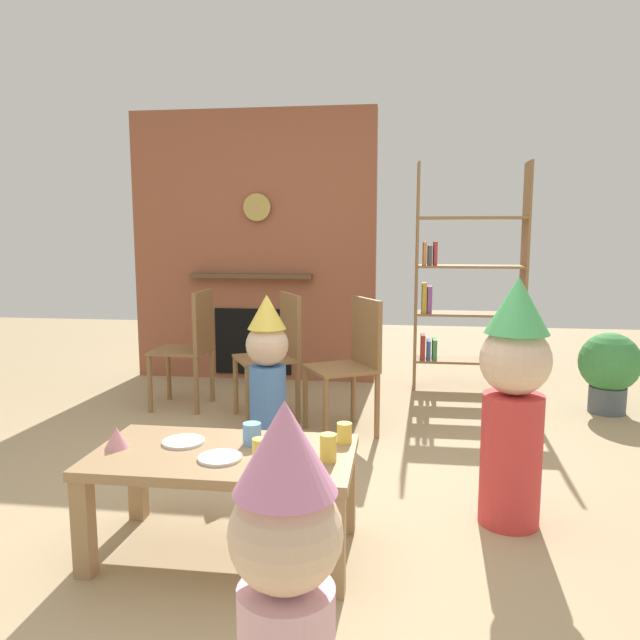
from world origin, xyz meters
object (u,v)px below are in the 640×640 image
(coffee_table, at_px, (224,469))
(child_in_pink, at_px, (514,396))
(birthday_cake_slice, at_px, (117,437))
(paper_plate_rear, at_px, (184,442))
(potted_plant_tall, at_px, (609,367))
(paper_cup_near_right, at_px, (252,434))
(dining_chair_right, at_px, (353,357))
(paper_cup_center, at_px, (344,433))
(dining_chair_middle, at_px, (278,348))
(paper_plate_front, at_px, (220,458))
(bookshelf, at_px, (461,288))
(child_by_the_chairs, at_px, (267,367))
(child_with_cone_hat, at_px, (286,591))
(paper_cup_far_left, at_px, (260,451))
(dining_chair_left, at_px, (192,342))
(paper_cup_near_left, at_px, (328,448))

(coffee_table, distance_m, child_in_pink, 1.31)
(birthday_cake_slice, relative_size, child_in_pink, 0.09)
(birthday_cake_slice, bearing_deg, paper_plate_rear, 19.65)
(coffee_table, xyz_separation_m, potted_plant_tall, (2.25, 2.31, -0.02))
(paper_cup_near_right, height_order, dining_chair_right, dining_chair_right)
(coffee_table, distance_m, paper_cup_near_right, 0.18)
(paper_cup_center, bearing_deg, dining_chair_middle, 110.44)
(coffee_table, xyz_separation_m, paper_plate_front, (0.01, -0.08, 0.08))
(paper_cup_near_right, distance_m, dining_chair_right, 1.55)
(dining_chair_right, bearing_deg, bookshelf, -152.64)
(paper_cup_center, bearing_deg, child_by_the_chairs, 117.57)
(coffee_table, bearing_deg, child_with_cone_hat, -66.11)
(paper_cup_center, xyz_separation_m, paper_cup_far_left, (-0.30, -0.27, 0.01))
(child_with_cone_hat, relative_size, dining_chair_left, 1.06)
(dining_chair_right, bearing_deg, coffee_table, 46.16)
(child_with_cone_hat, bearing_deg, dining_chair_left, -0.88)
(paper_plate_front, height_order, birthday_cake_slice, birthday_cake_slice)
(child_with_cone_hat, relative_size, dining_chair_right, 1.06)
(paper_cup_far_left, xyz_separation_m, dining_chair_right, (0.23, 1.72, 0.03))
(bookshelf, bearing_deg, paper_cup_near_right, -111.99)
(paper_cup_far_left, xyz_separation_m, potted_plant_tall, (2.07, 2.40, -0.14))
(bookshelf, bearing_deg, child_by_the_chairs, -129.62)
(paper_plate_rear, bearing_deg, coffee_table, -21.45)
(child_in_pink, bearing_deg, paper_cup_center, -0.55)
(bookshelf, distance_m, paper_cup_near_right, 3.02)
(birthday_cake_slice, bearing_deg, coffee_table, 1.64)
(paper_plate_front, bearing_deg, paper_cup_near_right, 65.03)
(coffee_table, height_order, child_by_the_chairs, child_by_the_chairs)
(paper_cup_center, distance_m, dining_chair_middle, 1.81)
(paper_cup_near_right, height_order, paper_plate_front, paper_cup_near_right)
(birthday_cake_slice, height_order, potted_plant_tall, potted_plant_tall)
(paper_plate_rear, distance_m, child_in_pink, 1.47)
(paper_cup_near_left, bearing_deg, child_in_pink, 30.86)
(birthday_cake_slice, relative_size, child_by_the_chairs, 0.10)
(paper_plate_front, xyz_separation_m, birthday_cake_slice, (-0.46, 0.07, 0.04))
(child_in_pink, bearing_deg, child_with_cone_hat, 43.19)
(paper_plate_rear, distance_m, birthday_cake_slice, 0.27)
(bookshelf, distance_m, child_by_the_chairs, 2.10)
(child_by_the_chairs, relative_size, dining_chair_left, 1.06)
(dining_chair_middle, bearing_deg, paper_cup_center, 82.03)
(child_with_cone_hat, xyz_separation_m, dining_chair_left, (-1.30, 3.07, 0.00))
(paper_cup_near_left, relative_size, paper_cup_center, 1.27)
(paper_cup_near_left, xyz_separation_m, dining_chair_right, (-0.03, 1.67, 0.02))
(child_by_the_chairs, bearing_deg, dining_chair_right, 119.17)
(child_with_cone_hat, height_order, dining_chair_right, child_with_cone_hat)
(birthday_cake_slice, xyz_separation_m, dining_chair_right, (0.86, 1.64, 0.03))
(bookshelf, relative_size, paper_plate_rear, 10.63)
(paper_cup_near_left, height_order, paper_cup_near_right, paper_cup_near_left)
(coffee_table, xyz_separation_m, dining_chair_right, (0.41, 1.62, 0.15))
(paper_cup_near_right, xyz_separation_m, child_in_pink, (1.12, 0.32, 0.12))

